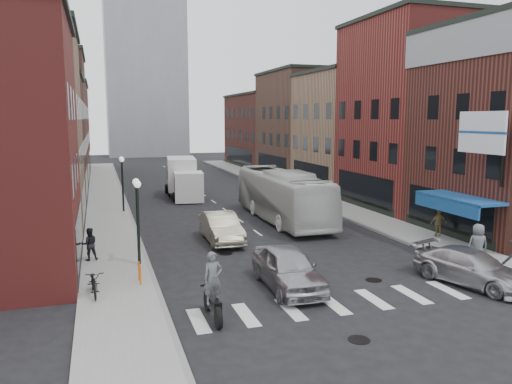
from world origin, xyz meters
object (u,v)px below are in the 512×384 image
Objects in this scene: parked_bicycle at (94,282)px; ped_right_c at (478,245)px; motorcycle_rider at (213,288)px; curb_car at (471,267)px; streetlamp_near at (137,206)px; sedan_left_near at (288,268)px; streetlamp_far at (122,174)px; bike_rack at (140,273)px; billboard_sign at (483,134)px; box_truck at (183,178)px; sedan_left_far at (221,228)px; transit_bus at (282,195)px; ped_right_b at (439,223)px; ped_left_solo at (89,244)px.

ped_right_c is at bearing -8.58° from parked_bicycle.
motorcycle_rider is 1.25× the size of parked_bicycle.
streetlamp_near is at bearing 135.90° from curb_car.
sedan_left_near is 2.57× the size of parked_bicycle.
bike_rack is (-0.20, -16.70, -2.36)m from streetlamp_far.
box_truck is (-10.58, 23.46, -4.45)m from billboard_sign.
ped_right_c is (15.00, -2.26, 0.58)m from bike_rack.
motorcycle_rider reaches higher than parked_bicycle.
box_truck is (5.60, 22.66, 1.13)m from bike_rack.
parked_bicycle is (-6.76, -7.23, -0.15)m from sedan_left_far.
sedan_left_near is 0.99× the size of curb_car.
bike_rack is 2.04m from parked_bicycle.
parked_bicycle is (-7.52, 1.12, -0.19)m from sedan_left_near.
transit_bus reaches higher than ped_right_b.
bike_rack is 15.18m from ped_right_c.
ped_right_b is at bearing -53.11° from box_truck.
streetlamp_far reaches higher than ped_right_c.
streetlamp_near is 1.71× the size of motorcycle_rider.
curb_car is (7.45, -1.88, -0.12)m from sedan_left_near.
sedan_left_far is (2.87, 10.60, -0.32)m from motorcycle_rider.
transit_bus is at bearing 46.25° from bike_rack.
box_truck is at bearing -45.53° from ped_right_b.
transit_bus is at bearing 57.63° from motorcycle_rider.
ped_left_solo is at bearing 135.20° from curb_car.
ped_left_solo is at bearing -150.65° from transit_bus.
streetlamp_far is at bearing 90.00° from streetlamp_near.
motorcycle_rider reaches higher than ped_right_b.
sedan_left_far is 2.55× the size of parked_bicycle.
motorcycle_rider is 0.49× the size of sedan_left_far.
ped_right_b is at bearing 78.40° from billboard_sign.
ped_left_solo is 18.14m from ped_right_c.
ped_right_c is at bearing -52.02° from streetlamp_far.
sedan_left_near is (5.53, -18.81, -2.07)m from streetlamp_far.
sedan_left_far is 13.15m from ped_right_c.
motorcycle_rider is (-14.07, -3.56, -5.01)m from billboard_sign.
ped_right_b reaches higher than sedan_left_far.
ped_right_c is at bearing -39.51° from sedan_left_far.
billboard_sign reaches higher than curb_car.
transit_bus is (10.14, -5.90, -1.20)m from streetlamp_far.
bike_rack is at bearing 161.03° from sedan_left_near.
bike_rack is at bearing 24.73° from parked_bicycle.
curb_car is at bearing -57.89° from streetlamp_far.
billboard_sign is 26.12m from box_truck.
bike_rack is 13.77m from curb_car.
sedan_left_near is at bearing -12.75° from parked_bicycle.
ped_right_b is (14.87, 7.42, -0.18)m from motorcycle_rider.
transit_bus is at bearing -61.49° from box_truck.
curb_car reaches higher than bike_rack.
curb_car is 15.26m from parked_bicycle.
bike_rack is at bearing 177.17° from billboard_sign.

